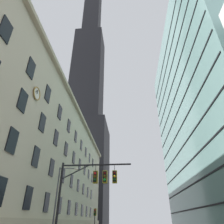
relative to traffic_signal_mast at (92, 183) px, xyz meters
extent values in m
cube|color=#BCAF93|center=(-14.61, 19.74, 6.62)|extent=(15.16, 61.65, 22.90)
cube|color=tan|center=(-6.79, 19.74, 17.37)|extent=(0.70, 61.65, 0.60)
cube|color=black|center=(-6.99, 2.91, -0.83)|extent=(0.14, 1.40, 2.20)
cube|color=black|center=(-6.99, 7.91, -0.83)|extent=(0.14, 1.40, 2.20)
cube|color=black|center=(-6.99, 12.91, -0.83)|extent=(0.14, 1.40, 2.20)
cube|color=black|center=(-6.99, 17.91, -0.83)|extent=(0.14, 1.40, 2.20)
cube|color=black|center=(-6.99, 22.91, -0.83)|extent=(0.14, 1.40, 2.20)
cube|color=black|center=(-6.99, 27.91, -0.83)|extent=(0.14, 1.40, 2.20)
cube|color=black|center=(-6.99, 32.91, -0.83)|extent=(0.14, 1.40, 2.20)
cube|color=black|center=(-6.99, 37.91, -0.83)|extent=(0.14, 1.40, 2.20)
cube|color=black|center=(-6.99, -2.09, 3.37)|extent=(0.14, 1.40, 2.20)
cube|color=black|center=(-6.99, 2.91, 3.37)|extent=(0.14, 1.40, 2.20)
cube|color=black|center=(-6.99, 7.91, 3.37)|extent=(0.14, 1.40, 2.20)
cube|color=black|center=(-6.99, 12.91, 3.37)|extent=(0.14, 1.40, 2.20)
cube|color=black|center=(-6.99, 17.91, 3.37)|extent=(0.14, 1.40, 2.20)
cube|color=black|center=(-6.99, 22.91, 3.37)|extent=(0.14, 1.40, 2.20)
cube|color=black|center=(-6.99, 27.91, 3.37)|extent=(0.14, 1.40, 2.20)
cube|color=black|center=(-6.99, 32.91, 3.37)|extent=(0.14, 1.40, 2.20)
cube|color=black|center=(-6.99, 37.91, 3.37)|extent=(0.14, 1.40, 2.20)
cube|color=black|center=(-6.99, -2.09, 7.57)|extent=(0.14, 1.40, 2.20)
cube|color=black|center=(-6.99, 2.91, 7.57)|extent=(0.14, 1.40, 2.20)
cube|color=black|center=(-6.99, 7.91, 7.57)|extent=(0.14, 1.40, 2.20)
cube|color=black|center=(-6.99, 12.91, 7.57)|extent=(0.14, 1.40, 2.20)
cube|color=black|center=(-6.99, 17.91, 7.57)|extent=(0.14, 1.40, 2.20)
cube|color=black|center=(-6.99, 22.91, 7.57)|extent=(0.14, 1.40, 2.20)
cube|color=black|center=(-6.99, 27.91, 7.57)|extent=(0.14, 1.40, 2.20)
cube|color=black|center=(-6.99, 32.91, 7.57)|extent=(0.14, 1.40, 2.20)
cube|color=black|center=(-6.99, 37.91, 7.57)|extent=(0.14, 1.40, 2.20)
cube|color=black|center=(-6.99, -7.09, 11.77)|extent=(0.14, 1.40, 2.20)
cube|color=black|center=(-6.99, -2.09, 11.77)|extent=(0.14, 1.40, 2.20)
cube|color=black|center=(-6.99, 2.91, 11.77)|extent=(0.14, 1.40, 2.20)
cube|color=black|center=(-6.99, 7.91, 11.77)|extent=(0.14, 1.40, 2.20)
cube|color=black|center=(-6.99, 12.91, 11.77)|extent=(0.14, 1.40, 2.20)
cube|color=black|center=(-6.99, 17.91, 11.77)|extent=(0.14, 1.40, 2.20)
cube|color=black|center=(-6.99, 22.91, 11.77)|extent=(0.14, 1.40, 2.20)
cube|color=black|center=(-6.99, 27.91, 11.77)|extent=(0.14, 1.40, 2.20)
cube|color=black|center=(-6.99, 32.91, 11.77)|extent=(0.14, 1.40, 2.20)
cube|color=black|center=(-6.99, 37.91, 11.77)|extent=(0.14, 1.40, 2.20)
torus|color=olive|center=(-6.92, 0.13, 9.93)|extent=(0.15, 1.63, 1.63)
cylinder|color=silver|center=(-6.96, 0.13, 9.93)|extent=(0.05, 1.40, 1.40)
cube|color=black|center=(-6.89, 0.12, 10.11)|extent=(0.03, 0.10, 0.42)
cube|color=black|center=(-6.89, -0.05, 10.16)|extent=(0.03, 0.43, 0.52)
cube|color=black|center=(-17.71, 68.13, 16.37)|extent=(22.84, 22.84, 42.40)
cube|color=black|center=(-17.71, 68.13, 68.40)|extent=(15.99, 15.99, 61.67)
cube|color=black|center=(-17.71, 68.13, 137.79)|extent=(10.28, 10.28, 77.09)
cube|color=gray|center=(24.75, 24.37, 20.42)|extent=(19.58, 48.48, 50.50)
cube|color=black|center=(14.92, 24.37, -0.83)|extent=(0.12, 47.48, 0.24)
cube|color=black|center=(14.92, 24.37, 3.17)|extent=(0.12, 47.48, 0.24)
cube|color=black|center=(14.92, 24.37, 7.17)|extent=(0.12, 47.48, 0.24)
cube|color=black|center=(14.92, 24.37, 11.17)|extent=(0.12, 47.48, 0.24)
cube|color=black|center=(14.92, 24.37, 15.17)|extent=(0.12, 47.48, 0.24)
cube|color=black|center=(14.92, 24.37, 19.17)|extent=(0.12, 47.48, 0.24)
cube|color=black|center=(14.92, 24.37, 23.17)|extent=(0.12, 47.48, 0.24)
cube|color=black|center=(14.92, 24.37, 27.17)|extent=(0.12, 47.48, 0.24)
cube|color=black|center=(14.92, 24.37, 31.17)|extent=(0.12, 47.48, 0.24)
cube|color=black|center=(14.92, 24.37, 35.17)|extent=(0.12, 47.48, 0.24)
cube|color=black|center=(14.92, 24.37, 39.17)|extent=(0.12, 47.48, 0.24)
cylinder|color=black|center=(-2.78, -0.06, -1.42)|extent=(0.20, 0.20, 6.52)
cylinder|color=black|center=(0.33, -0.06, 1.58)|extent=(6.24, 0.14, 0.14)
cylinder|color=black|center=(-1.54, -0.06, 0.98)|extent=(2.57, 0.10, 1.31)
cylinder|color=black|center=(0.25, -0.06, 1.28)|extent=(0.04, 0.04, 0.60)
cube|color=black|center=(0.25, -0.06, 0.53)|extent=(0.30, 0.30, 0.90)
cube|color=olive|center=(0.25, 0.11, 0.53)|extent=(0.40, 0.40, 1.04)
sphere|color=red|center=(0.25, -0.22, 0.81)|extent=(0.20, 0.20, 0.20)
sphere|color=#4B3A08|center=(0.25, -0.22, 0.53)|extent=(0.20, 0.20, 0.20)
sphere|color=#083D10|center=(0.25, -0.22, 0.25)|extent=(0.20, 0.20, 0.20)
cylinder|color=black|center=(1.11, -0.06, 1.28)|extent=(0.04, 0.04, 0.60)
cube|color=black|center=(1.11, -0.06, 0.53)|extent=(0.30, 0.30, 0.90)
cube|color=olive|center=(1.11, 0.11, 0.53)|extent=(0.40, 0.40, 1.04)
sphere|color=#450808|center=(1.11, -0.22, 0.81)|extent=(0.20, 0.20, 0.20)
sphere|color=#4B3A08|center=(1.11, -0.22, 0.53)|extent=(0.20, 0.20, 0.20)
sphere|color=green|center=(1.11, -0.22, 0.25)|extent=(0.20, 0.20, 0.20)
cylinder|color=black|center=(1.97, -0.06, 1.28)|extent=(0.04, 0.04, 0.60)
cube|color=black|center=(1.97, -0.06, 0.53)|extent=(0.30, 0.30, 0.90)
cube|color=olive|center=(1.97, 0.11, 0.53)|extent=(0.40, 0.40, 1.04)
sphere|color=#450808|center=(1.97, -0.22, 0.81)|extent=(0.20, 0.20, 0.20)
sphere|color=yellow|center=(1.97, -0.22, 0.53)|extent=(0.20, 0.20, 0.20)
sphere|color=#083D10|center=(1.97, -0.22, 0.25)|extent=(0.20, 0.20, 0.20)
cylinder|color=black|center=(-2.35, 16.48, -2.90)|extent=(0.12, 0.12, 3.57)
cube|color=black|center=(-2.35, 16.48, -1.62)|extent=(0.30, 0.30, 0.90)
cube|color=olive|center=(-2.35, 16.65, -1.62)|extent=(0.40, 0.40, 1.04)
sphere|color=red|center=(-2.35, 16.32, -1.34)|extent=(0.20, 0.20, 0.20)
sphere|color=#4B3A08|center=(-2.35, 16.32, -1.62)|extent=(0.20, 0.20, 0.20)
sphere|color=#083D10|center=(-2.35, 16.32, -1.90)|extent=(0.20, 0.20, 0.20)
cylinder|color=#47474C|center=(-5.34, 6.48, -0.84)|extent=(0.18, 0.18, 7.69)
cylinder|color=#47474C|center=(-4.32, 6.48, 2.86)|extent=(2.04, 0.10, 0.10)
ellipsoid|color=#EFE5C6|center=(-3.30, 6.48, 2.76)|extent=(0.56, 0.32, 0.24)
camera|label=1|loc=(3.26, -17.88, -2.93)|focal=31.76mm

